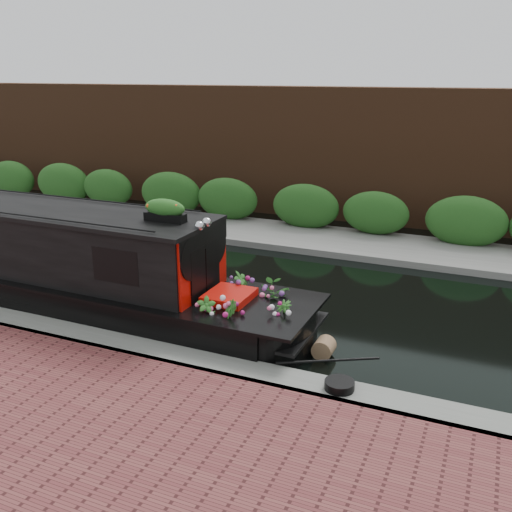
% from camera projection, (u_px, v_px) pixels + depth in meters
% --- Properties ---
extents(ground, '(80.00, 80.00, 0.00)m').
position_uv_depth(ground, '(221.00, 290.00, 12.17)').
color(ground, black).
rests_on(ground, ground).
extents(near_bank_coping, '(40.00, 0.60, 0.50)m').
position_uv_depth(near_bank_coping, '(130.00, 357.00, 9.29)').
color(near_bank_coping, slate).
rests_on(near_bank_coping, ground).
extents(far_bank_path, '(40.00, 2.40, 0.34)m').
position_uv_depth(far_bank_path, '(289.00, 239.00, 15.83)').
color(far_bank_path, slate).
rests_on(far_bank_path, ground).
extents(far_hedge, '(40.00, 1.10, 2.80)m').
position_uv_depth(far_hedge, '(300.00, 231.00, 16.62)').
color(far_hedge, '#214F1A').
rests_on(far_hedge, ground).
extents(far_brick_wall, '(40.00, 1.00, 8.00)m').
position_uv_depth(far_brick_wall, '(321.00, 215.00, 18.45)').
color(far_brick_wall, '#4A2B19').
rests_on(far_brick_wall, ground).
extents(narrowboat, '(10.98, 2.04, 2.59)m').
position_uv_depth(narrowboat, '(37.00, 266.00, 11.30)').
color(narrowboat, black).
rests_on(narrowboat, ground).
extents(rope_fender, '(0.33, 0.34, 0.33)m').
position_uv_depth(rope_fender, '(324.00, 348.00, 9.25)').
color(rope_fender, '#8A6848').
rests_on(rope_fender, ground).
extents(coiled_mooring_rope, '(0.42, 0.42, 0.12)m').
position_uv_depth(coiled_mooring_rope, '(339.00, 385.00, 7.88)').
color(coiled_mooring_rope, black).
rests_on(coiled_mooring_rope, near_bank_coping).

